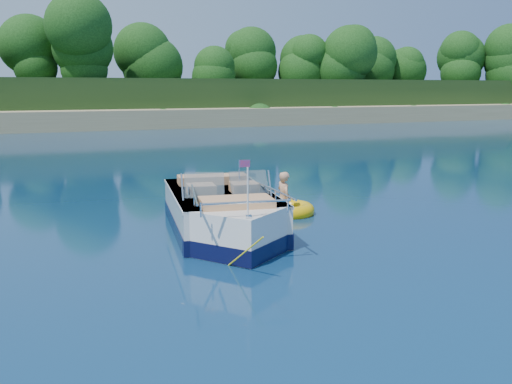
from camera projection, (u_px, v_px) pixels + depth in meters
ground at (284, 249)px, 11.48m from camera, size 160.00×160.00×0.00m
shoreline at (53, 107)px, 68.97m from camera, size 170.00×59.00×6.00m
treeline at (70, 59)px, 47.58m from camera, size 150.00×7.12×8.19m
motorboat at (224, 216)px, 12.60m from camera, size 2.84×6.13×2.05m
tow_tube at (287, 210)px, 14.67m from camera, size 1.60×1.60×0.38m
boy at (283, 214)px, 14.69m from camera, size 0.38×0.79×1.53m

